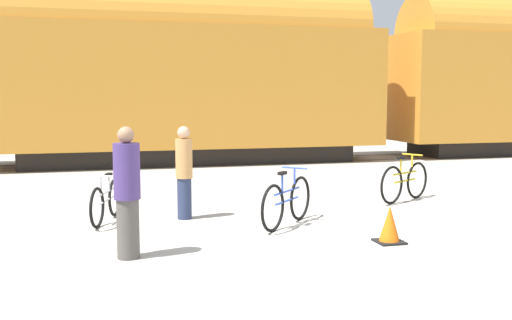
{
  "coord_description": "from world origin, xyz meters",
  "views": [
    {
      "loc": [
        -2.87,
        -7.95,
        2.18
      ],
      "look_at": [
        -0.35,
        1.51,
        1.1
      ],
      "focal_mm": 42.0,
      "sensor_mm": 36.0,
      "label": 1
    }
  ],
  "objects_px": {
    "bicycle_silver": "(106,201)",
    "traffic_cone": "(390,226)",
    "person_in_purple": "(127,193)",
    "person_in_tan": "(184,172)",
    "freight_train": "(190,69)",
    "bicycle_yellow": "(405,182)",
    "bicycle_blue": "(287,202)"
  },
  "relations": [
    {
      "from": "freight_train",
      "to": "person_in_purple",
      "type": "distance_m",
      "value": 11.33
    },
    {
      "from": "person_in_purple",
      "to": "bicycle_blue",
      "type": "bearing_deg",
      "value": -158.61
    },
    {
      "from": "bicycle_blue",
      "to": "bicycle_yellow",
      "type": "height_order",
      "value": "same"
    },
    {
      "from": "bicycle_blue",
      "to": "bicycle_silver",
      "type": "distance_m",
      "value": 3.1
    },
    {
      "from": "person_in_purple",
      "to": "person_in_tan",
      "type": "xyz_separation_m",
      "value": [
        1.08,
        2.33,
        -0.05
      ]
    },
    {
      "from": "bicycle_blue",
      "to": "person_in_tan",
      "type": "bearing_deg",
      "value": 147.97
    },
    {
      "from": "person_in_tan",
      "to": "traffic_cone",
      "type": "relative_size",
      "value": 2.96
    },
    {
      "from": "person_in_purple",
      "to": "traffic_cone",
      "type": "relative_size",
      "value": 3.2
    },
    {
      "from": "person_in_purple",
      "to": "traffic_cone",
      "type": "bearing_deg",
      "value": 172.36
    },
    {
      "from": "bicycle_yellow",
      "to": "traffic_cone",
      "type": "height_order",
      "value": "bicycle_yellow"
    },
    {
      "from": "bicycle_silver",
      "to": "person_in_purple",
      "type": "relative_size",
      "value": 0.91
    },
    {
      "from": "freight_train",
      "to": "bicycle_yellow",
      "type": "height_order",
      "value": "freight_train"
    },
    {
      "from": "bicycle_silver",
      "to": "person_in_tan",
      "type": "height_order",
      "value": "person_in_tan"
    },
    {
      "from": "bicycle_yellow",
      "to": "person_in_tan",
      "type": "distance_m",
      "value": 4.65
    },
    {
      "from": "person_in_tan",
      "to": "bicycle_silver",
      "type": "bearing_deg",
      "value": -91.2
    },
    {
      "from": "bicycle_silver",
      "to": "bicycle_blue",
      "type": "bearing_deg",
      "value": -20.56
    },
    {
      "from": "bicycle_blue",
      "to": "traffic_cone",
      "type": "distance_m",
      "value": 1.86
    },
    {
      "from": "bicycle_yellow",
      "to": "bicycle_silver",
      "type": "bearing_deg",
      "value": -175.36
    },
    {
      "from": "bicycle_yellow",
      "to": "person_in_tan",
      "type": "height_order",
      "value": "person_in_tan"
    },
    {
      "from": "bicycle_silver",
      "to": "bicycle_yellow",
      "type": "xyz_separation_m",
      "value": [
        5.92,
        0.48,
        0.04
      ]
    },
    {
      "from": "freight_train",
      "to": "bicycle_silver",
      "type": "xyz_separation_m",
      "value": [
        -2.75,
        -8.42,
        -2.61
      ]
    },
    {
      "from": "person_in_purple",
      "to": "person_in_tan",
      "type": "bearing_deg",
      "value": -120.49
    },
    {
      "from": "person_in_purple",
      "to": "traffic_cone",
      "type": "height_order",
      "value": "person_in_purple"
    },
    {
      "from": "bicycle_silver",
      "to": "person_in_purple",
      "type": "distance_m",
      "value": 2.5
    },
    {
      "from": "bicycle_yellow",
      "to": "person_in_purple",
      "type": "height_order",
      "value": "person_in_purple"
    },
    {
      "from": "freight_train",
      "to": "traffic_cone",
      "type": "relative_size",
      "value": 70.54
    },
    {
      "from": "bicycle_silver",
      "to": "person_in_tan",
      "type": "relative_size",
      "value": 0.98
    },
    {
      "from": "traffic_cone",
      "to": "bicycle_silver",
      "type": "bearing_deg",
      "value": 147.28
    },
    {
      "from": "bicycle_silver",
      "to": "person_in_tan",
      "type": "xyz_separation_m",
      "value": [
        1.33,
        -0.1,
        0.47
      ]
    },
    {
      "from": "person_in_purple",
      "to": "freight_train",
      "type": "bearing_deg",
      "value": -108.55
    },
    {
      "from": "bicycle_silver",
      "to": "traffic_cone",
      "type": "bearing_deg",
      "value": -32.72
    },
    {
      "from": "freight_train",
      "to": "person_in_purple",
      "type": "bearing_deg",
      "value": -103.02
    }
  ]
}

